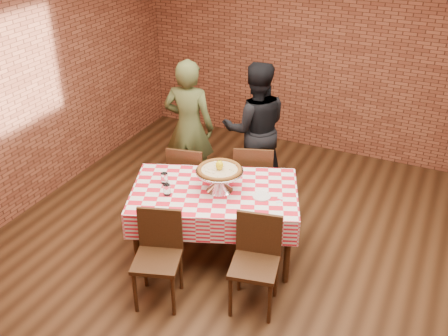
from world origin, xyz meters
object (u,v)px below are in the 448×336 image
(condiment_caddy, at_px, (223,168))
(chair_near_left, at_px, (157,262))
(water_glass_right, at_px, (164,178))
(diner_black, at_px, (255,128))
(table, at_px, (215,223))
(water_glass_left, at_px, (167,190))
(diner_olive, at_px, (189,127))
(pizza_stand, at_px, (220,180))
(chair_near_right, at_px, (254,267))
(chair_far_right, at_px, (253,178))
(chair_far_left, at_px, (190,178))
(pizza, at_px, (220,170))

(condiment_caddy, distance_m, chair_near_left, 1.22)
(water_glass_right, xyz_separation_m, diner_black, (0.37, 1.47, -0.00))
(table, bearing_deg, chair_near_left, -100.62)
(water_glass_left, height_order, diner_olive, diner_olive)
(table, bearing_deg, pizza_stand, 38.55)
(pizza_stand, height_order, diner_olive, diner_olive)
(chair_near_right, xyz_separation_m, chair_far_right, (-0.59, 1.41, 0.01))
(chair_near_right, relative_size, diner_olive, 0.53)
(pizza_stand, height_order, chair_far_right, pizza_stand)
(chair_far_right, bearing_deg, chair_far_left, 4.73)
(chair_near_left, bearing_deg, chair_far_left, 88.98)
(water_glass_left, distance_m, diner_olive, 1.40)
(chair_near_right, bearing_deg, diner_olive, 121.83)
(water_glass_left, height_order, chair_far_left, chair_far_left)
(condiment_caddy, bearing_deg, pizza, -106.26)
(table, bearing_deg, water_glass_right, -170.09)
(pizza, xyz_separation_m, chair_far_right, (0.02, 0.84, -0.52))
(condiment_caddy, bearing_deg, diner_olive, 101.50)
(chair_far_left, height_order, chair_far_right, chair_far_right)
(water_glass_right, relative_size, diner_black, 0.07)
(pizza, xyz_separation_m, diner_black, (-0.18, 1.35, -0.16))
(chair_near_right, relative_size, chair_far_left, 1.01)
(condiment_caddy, bearing_deg, pizza_stand, -106.26)
(condiment_caddy, relative_size, diner_olive, 0.09)
(diner_olive, bearing_deg, diner_black, -165.44)
(water_glass_right, height_order, chair_near_left, chair_near_left)
(chair_far_left, height_order, diner_olive, diner_olive)
(chair_far_left, relative_size, diner_olive, 0.53)
(pizza, distance_m, chair_near_right, 0.99)
(water_glass_right, bearing_deg, chair_far_right, 59.70)
(pizza, relative_size, diner_olive, 0.26)
(condiment_caddy, bearing_deg, chair_far_left, 118.04)
(chair_far_left, distance_m, chair_far_right, 0.71)
(table, xyz_separation_m, chair_far_left, (-0.60, 0.58, 0.06))
(water_glass_left, relative_size, diner_olive, 0.07)
(table, xyz_separation_m, chair_far_right, (0.06, 0.87, 0.08))
(water_glass_right, relative_size, chair_near_right, 0.12)
(pizza, height_order, diner_black, diner_black)
(diner_olive, xyz_separation_m, diner_black, (0.71, 0.33, -0.01))
(water_glass_right, height_order, chair_far_left, chair_far_left)
(chair_near_left, height_order, diner_black, diner_black)
(table, bearing_deg, water_glass_left, -144.41)
(pizza_stand, bearing_deg, table, -141.45)
(water_glass_left, distance_m, water_glass_right, 0.22)
(pizza_stand, relative_size, diner_olive, 0.28)
(water_glass_left, distance_m, chair_near_right, 1.12)
(condiment_caddy, relative_size, diner_black, 0.09)
(water_glass_right, xyz_separation_m, chair_far_left, (-0.09, 0.67, -0.37))
(pizza, relative_size, chair_near_left, 0.49)
(water_glass_left, xyz_separation_m, diner_olive, (-0.48, 1.31, 0.01))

